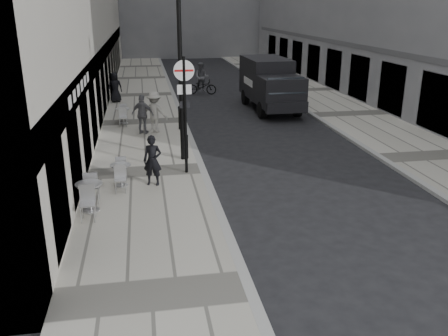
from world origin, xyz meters
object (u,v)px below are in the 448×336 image
at_px(cyclist, 202,82).
at_px(walking_man, 153,161).
at_px(panel_van, 269,82).
at_px(sign_post, 185,100).
at_px(lamppost, 180,67).

bearing_deg(cyclist, walking_man, -87.35).
bearing_deg(walking_man, panel_van, 74.03).
distance_m(sign_post, cyclist, 16.05).
xyz_separation_m(sign_post, cyclist, (2.52, 15.74, -1.85)).
relative_size(walking_man, panel_van, 0.27).
relative_size(lamppost, panel_van, 1.03).
relative_size(walking_man, sign_post, 0.41).
distance_m(walking_man, sign_post, 2.32).
bearing_deg(sign_post, cyclist, 81.02).
xyz_separation_m(sign_post, panel_van, (5.69, 10.27, -1.08)).
relative_size(sign_post, cyclist, 1.90).
height_order(walking_man, sign_post, sign_post).
distance_m(walking_man, panel_van, 13.23).
height_order(sign_post, lamppost, lamppost).
height_order(sign_post, cyclist, sign_post).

